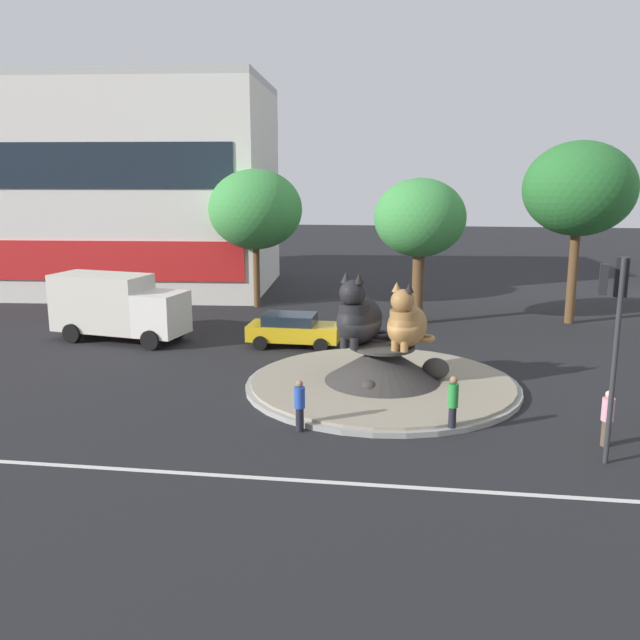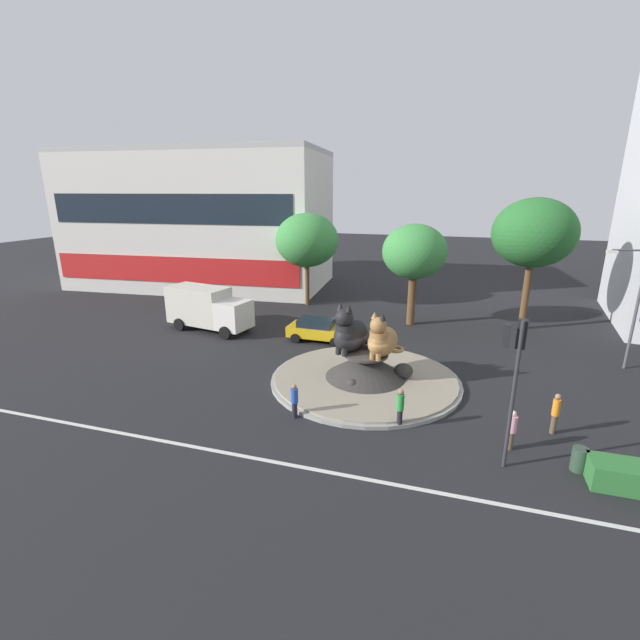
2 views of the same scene
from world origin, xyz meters
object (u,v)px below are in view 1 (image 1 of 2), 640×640
Objects in this scene: second_tree_near_tower at (420,219)px; pedestrian_blue_shirt at (300,404)px; cat_statue_tabby at (407,323)px; traffic_light_mast at (615,315)px; broadleaf_tree_behind_island at (579,189)px; third_tree_left at (255,210)px; shophouse_block at (79,187)px; pedestrian_green_shirt at (453,403)px; delivery_box_truck at (116,306)px; pedestrian_pink_shirt at (607,417)px; sedan_on_far_lane at (293,329)px; cat_statue_black at (358,318)px.

pedestrian_blue_shirt is (-3.48, -16.02, -4.61)m from second_tree_near_tower.
traffic_light_mast reaches higher than cat_statue_tabby.
third_tree_left is (-17.33, 2.03, -1.25)m from broadleaf_tree_behind_island.
pedestrian_green_shirt is at bearing -49.90° from shophouse_block.
second_tree_near_tower reaches higher than delivery_box_truck.
broadleaf_tree_behind_island is 18.35m from pedestrian_pink_shirt.
pedestrian_pink_shirt is (0.37, 1.17, -3.22)m from traffic_light_mast.
sedan_on_far_lane is at bearing 174.35° from pedestrian_pink_shirt.
shophouse_block reaches higher than cat_statue_black.
traffic_light_mast is at bearing 62.79° from cat_statue_tabby.
third_tree_left is at bearing 44.48° from traffic_light_mast.
shophouse_block is at bearing -133.86° from pedestrian_blue_shirt.
cat_statue_tabby is 0.44× the size of traffic_light_mast.
pedestrian_pink_shirt is (5.87, -4.45, -1.62)m from cat_statue_tabby.
shophouse_block is at bearing 132.17° from delivery_box_truck.
pedestrian_pink_shirt is at bearing -52.22° from third_tree_left.
broadleaf_tree_behind_island reaches higher than pedestrian_blue_shirt.
broadleaf_tree_behind_island is (8.34, 12.69, 4.45)m from cat_statue_tabby.
shophouse_block is at bearing 166.29° from broadleaf_tree_behind_island.
pedestrian_blue_shirt is at bearing -77.59° from sedan_on_far_lane.
pedestrian_pink_shirt is (4.36, -0.37, -0.09)m from pedestrian_green_shirt.
pedestrian_pink_shirt is at bearing 79.19° from cat_statue_black.
traffic_light_mast reaches higher than sedan_on_far_lane.
pedestrian_pink_shirt is (7.61, -4.66, -1.72)m from cat_statue_black.
pedestrian_pink_shirt is at bearing 98.82° from pedestrian_blue_shirt.
pedestrian_blue_shirt reaches higher than sedan_on_far_lane.
cat_statue_tabby is 4.60m from pedestrian_green_shirt.
pedestrian_green_shirt is 18.04m from delivery_box_truck.
shophouse_block is at bearing 176.18° from pedestrian_pink_shirt.
shophouse_block reaches higher than third_tree_left.
traffic_light_mast is 3.44m from pedestrian_pink_shirt.
second_tree_near_tower is 4.17× the size of pedestrian_green_shirt.
traffic_light_mast is 15.98m from sedan_on_far_lane.
cat_statue_black is at bearing -63.46° from third_tree_left.
second_tree_near_tower is 4.50× the size of pedestrian_pink_shirt.
pedestrian_pink_shirt is 15.08m from sedan_on_far_lane.
third_tree_left reaches higher than sedan_on_far_lane.
shophouse_block is 14.66m from third_tree_left.
traffic_light_mast is at bearing 71.86° from cat_statue_black.
cat_statue_tabby is at bearing 103.64° from cat_statue_black.
second_tree_near_tower is (22.91, -8.77, -1.37)m from shophouse_block.
sedan_on_far_lane is (-2.09, 10.37, -0.07)m from pedestrian_blue_shirt.
traffic_light_mast is 3.37× the size of pedestrian_pink_shirt.
traffic_light_mast is (5.50, -5.61, 1.60)m from cat_statue_tabby.
traffic_light_mast is at bearing -162.13° from pedestrian_green_shirt.
cat_statue_black is at bearing -78.66° from cat_statue_tabby.
second_tree_near_tower is (-5.12, 17.07, 1.37)m from traffic_light_mast.
second_tree_near_tower is 9.93m from third_tree_left.
broadleaf_tree_behind_island is at bearing -6.67° from third_tree_left.
broadleaf_tree_behind_island is 5.61× the size of pedestrian_pink_shirt.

